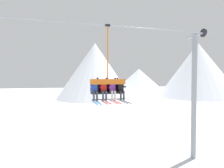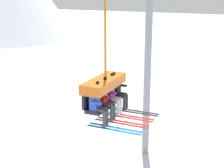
{
  "view_description": "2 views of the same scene",
  "coord_description": "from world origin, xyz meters",
  "px_view_note": "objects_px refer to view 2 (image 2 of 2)",
  "views": [
    {
      "loc": [
        -1.52,
        -10.63,
        5.79
      ],
      "look_at": [
        1.02,
        -0.82,
        5.47
      ],
      "focal_mm": 28.0,
      "sensor_mm": 36.0,
      "label": 1
    },
    {
      "loc": [
        -8.44,
        -5.15,
        8.53
      ],
      "look_at": [
        0.84,
        -0.99,
        5.59
      ],
      "focal_mm": 55.0,
      "sensor_mm": 36.0,
      "label": 2
    }
  ],
  "objects_px": {
    "lift_tower_far": "(148,65)",
    "chairlift_chair": "(103,86)",
    "skier_purple": "(113,94)",
    "skier_black": "(119,90)",
    "skier_blue": "(99,104)",
    "skier_red": "(106,99)"
  },
  "relations": [
    {
      "from": "skier_purple",
      "to": "skier_black",
      "type": "height_order",
      "value": "same"
    },
    {
      "from": "skier_black",
      "to": "lift_tower_far",
      "type": "bearing_deg",
      "value": 9.07
    },
    {
      "from": "chairlift_chair",
      "to": "skier_red",
      "type": "bearing_deg",
      "value": -140.15
    },
    {
      "from": "skier_purple",
      "to": "skier_black",
      "type": "relative_size",
      "value": 1.0
    },
    {
      "from": "skier_purple",
      "to": "lift_tower_far",
      "type": "bearing_deg",
      "value": 8.35
    },
    {
      "from": "skier_red",
      "to": "skier_purple",
      "type": "relative_size",
      "value": 1.0
    },
    {
      "from": "lift_tower_far",
      "to": "chairlift_chair",
      "type": "distance_m",
      "value": 6.65
    },
    {
      "from": "skier_blue",
      "to": "skier_black",
      "type": "height_order",
      "value": "same"
    },
    {
      "from": "skier_black",
      "to": "skier_purple",
      "type": "bearing_deg",
      "value": 180.0
    },
    {
      "from": "skier_red",
      "to": "skier_black",
      "type": "bearing_deg",
      "value": 0.0
    },
    {
      "from": "lift_tower_far",
      "to": "chairlift_chair",
      "type": "height_order",
      "value": "lift_tower_far"
    },
    {
      "from": "lift_tower_far",
      "to": "skier_blue",
      "type": "distance_m",
      "value": 7.41
    },
    {
      "from": "lift_tower_far",
      "to": "skier_black",
      "type": "xyz_separation_m",
      "value": [
        -5.79,
        -0.92,
        0.47
      ]
    },
    {
      "from": "skier_blue",
      "to": "skier_red",
      "type": "height_order",
      "value": "same"
    },
    {
      "from": "skier_blue",
      "to": "skier_red",
      "type": "xyz_separation_m",
      "value": [
        0.52,
        0.0,
        0.0
      ]
    },
    {
      "from": "skier_red",
      "to": "skier_purple",
      "type": "xyz_separation_m",
      "value": [
        0.52,
        0.0,
        0.0
      ]
    },
    {
      "from": "skier_blue",
      "to": "chairlift_chair",
      "type": "bearing_deg",
      "value": 15.42
    },
    {
      "from": "chairlift_chair",
      "to": "skier_purple",
      "type": "bearing_deg",
      "value": -39.13
    },
    {
      "from": "chairlift_chair",
      "to": "skier_black",
      "type": "xyz_separation_m",
      "value": [
        0.77,
        -0.21,
        -0.33
      ]
    },
    {
      "from": "skier_red",
      "to": "skier_black",
      "type": "height_order",
      "value": "same"
    },
    {
      "from": "skier_blue",
      "to": "lift_tower_far",
      "type": "bearing_deg",
      "value": 7.18
    },
    {
      "from": "skier_purple",
      "to": "chairlift_chair",
      "type": "bearing_deg",
      "value": 140.87
    }
  ]
}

